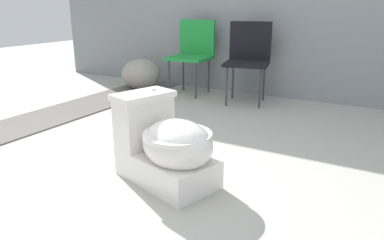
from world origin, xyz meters
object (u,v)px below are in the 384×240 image
at_px(folding_chair_left, 193,49).
at_px(boulder_near, 141,74).
at_px(toilet, 167,146).
at_px(folding_chair_middle, 248,53).

distance_m(folding_chair_left, boulder_near, 0.74).
bearing_deg(toilet, folding_chair_left, 132.89).
relative_size(toilet, boulder_near, 1.50).
bearing_deg(folding_chair_middle, folding_chair_left, -108.48).
xyz_separation_m(folding_chair_left, folding_chair_middle, (0.71, -0.06, 0.00)).
bearing_deg(boulder_near, folding_chair_middle, 4.34).
height_order(toilet, boulder_near, toilet).
xyz_separation_m(folding_chair_left, boulder_near, (-0.64, -0.17, -0.33)).
distance_m(folding_chair_middle, boulder_near, 1.39).
height_order(folding_chair_left, folding_chair_middle, same).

